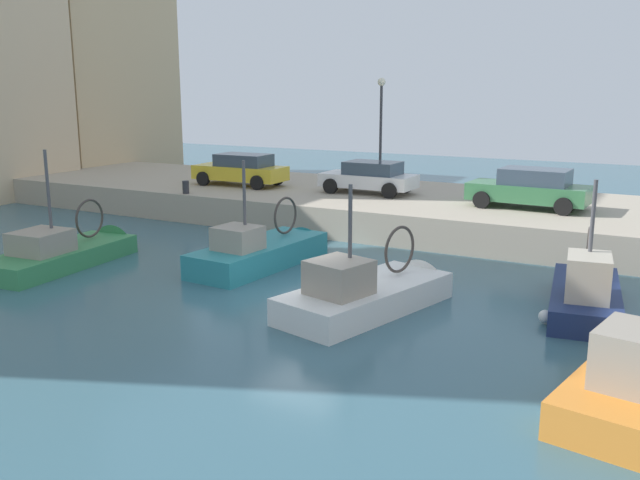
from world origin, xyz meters
TOP-DOWN VIEW (x-y plane):
  - water_surface at (0.00, 0.00)m, footprint 80.00×80.00m
  - quay_wall at (11.50, 0.00)m, footprint 9.00×56.00m
  - fishing_boat_white at (0.44, -1.91)m, footprint 6.13×3.28m
  - fishing_boat_teal at (2.88, 3.06)m, footprint 6.11×2.44m
  - fishing_boat_green at (-0.15, 8.71)m, footprint 6.18×2.45m
  - fishing_boat_navy at (3.11, -6.73)m, footprint 5.69×2.33m
  - parked_car_yellow at (10.55, 9.38)m, footprint 2.00×4.34m
  - parked_car_green at (10.71, -3.59)m, footprint 2.12×4.39m
  - parked_car_white at (11.21, 3.20)m, footprint 1.97×3.99m
  - mooring_bollard_mid at (7.35, 10.00)m, footprint 0.28×0.28m
  - quay_streetlamp at (13.00, 3.52)m, footprint 0.36×0.36m
  - waterfront_building_west at (16.14, 24.65)m, footprint 8.99×7.50m

SIDE VIEW (x-z plane):
  - water_surface at x=0.00m, z-range 0.00..0.00m
  - fishing_boat_teal at x=2.88m, z-range -2.06..2.26m
  - fishing_boat_green at x=-0.15m, z-range -2.21..2.45m
  - fishing_boat_white at x=0.44m, z-range -2.00..2.25m
  - fishing_boat_navy at x=3.11m, z-range -1.94..2.27m
  - quay_wall at x=11.50m, z-range 0.00..1.20m
  - mooring_bollard_mid at x=7.35m, z-range 1.20..1.75m
  - parked_car_white at x=11.21m, z-range 1.22..2.58m
  - parked_car_yellow at x=10.55m, z-range 1.21..2.66m
  - parked_car_green at x=10.71m, z-range 1.21..2.70m
  - quay_streetlamp at x=13.00m, z-range 2.04..6.87m
  - waterfront_building_west at x=16.14m, z-range 0.02..13.10m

